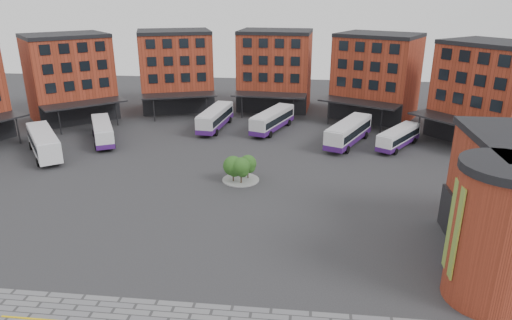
# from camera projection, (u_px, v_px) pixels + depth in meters

# --- Properties ---
(ground) EXTENTS (160.00, 160.00, 0.00)m
(ground) POSITION_uv_depth(u_px,v_px,m) (202.00, 228.00, 43.52)
(ground) COLOR #28282B
(ground) RESTS_ON ground
(main_building) EXTENTS (94.14, 42.48, 14.60)m
(main_building) POSITION_uv_depth(u_px,v_px,m) (223.00, 79.00, 77.16)
(main_building) COLOR maroon
(main_building) RESTS_ON ground
(tree_island) EXTENTS (4.40, 4.40, 3.23)m
(tree_island) POSITION_uv_depth(u_px,v_px,m) (240.00, 167.00, 53.46)
(tree_island) COLOR gray
(tree_island) RESTS_ON ground
(bus_a) EXTENTS (9.68, 11.40, 3.46)m
(bus_a) POSITION_uv_depth(u_px,v_px,m) (43.00, 141.00, 61.95)
(bus_a) COLOR silver
(bus_a) RESTS_ON ground
(bus_b) EXTENTS (7.39, 11.00, 3.12)m
(bus_b) POSITION_uv_depth(u_px,v_px,m) (103.00, 131.00, 67.78)
(bus_b) COLOR silver
(bus_b) RESTS_ON ground
(bus_c) EXTENTS (4.06, 12.14, 3.36)m
(bus_c) POSITION_uv_depth(u_px,v_px,m) (215.00, 118.00, 74.42)
(bus_c) COLOR silver
(bus_c) RESTS_ON ground
(bus_d) EXTENTS (6.53, 11.93, 3.30)m
(bus_d) POSITION_uv_depth(u_px,v_px,m) (273.00, 120.00, 73.38)
(bus_d) COLOR silver
(bus_d) RESTS_ON ground
(bus_e) EXTENTS (7.69, 12.33, 3.46)m
(bus_e) POSITION_uv_depth(u_px,v_px,m) (349.00, 132.00, 66.68)
(bus_e) COLOR silver
(bus_e) RESTS_ON ground
(bus_f) EXTENTS (7.50, 9.67, 2.84)m
(bus_f) POSITION_uv_depth(u_px,v_px,m) (399.00, 137.00, 65.49)
(bus_f) COLOR white
(bus_f) RESTS_ON ground
(blue_car) EXTENTS (4.19, 3.73, 1.38)m
(blue_car) POSITION_uv_depth(u_px,v_px,m) (478.00, 265.00, 36.40)
(blue_car) COLOR #0D0FB5
(blue_car) RESTS_ON ground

